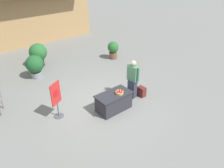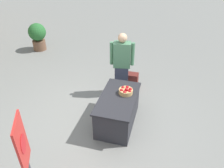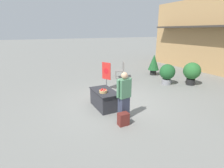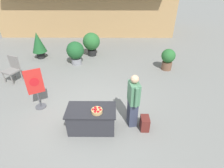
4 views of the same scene
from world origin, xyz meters
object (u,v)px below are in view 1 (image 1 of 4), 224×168
Objects in this scene: person_visitor at (133,79)px; potted_plant_near_left at (38,53)px; display_table at (114,102)px; apple_basket at (120,92)px; poster_board at (56,99)px; potted_plant_far_right at (35,65)px; backpack at (142,92)px; potted_plant_far_left at (113,49)px.

potted_plant_near_left is at bearing -81.41° from person_visitor.
display_table is 4.63× the size of apple_basket.
poster_board is at bearing -105.49° from potted_plant_near_left.
potted_plant_far_right is (-1.44, 4.57, -0.10)m from apple_basket.
person_visitor is 1.32× the size of potted_plant_near_left.
potted_plant_far_left reaches higher than backpack.
poster_board is 3.54m from potted_plant_far_right.
backpack is at bearing -69.31° from potted_plant_near_left.
potted_plant_far_right reaches higher than backpack.
person_visitor is 1.44× the size of potted_plant_far_right.
potted_plant_near_left is at bearing 59.69° from potted_plant_far_right.
potted_plant_far_right reaches higher than display_table.
poster_board is 4.81m from potted_plant_near_left.
potted_plant_near_left reaches higher than backpack.
backpack is 6.03m from potted_plant_near_left.
potted_plant_far_right is 4.48m from potted_plant_far_left.
person_visitor is (1.18, 0.20, 0.50)m from display_table.
poster_board reaches higher than apple_basket.
poster_board is at bearing -99.95° from potted_plant_far_right.
poster_board reaches higher than potted_plant_far_right.
poster_board reaches higher than potted_plant_far_left.
apple_basket is 0.71× the size of backpack.
display_table is 5.01m from potted_plant_far_left.
potted_plant_far_right is at bearing 122.07° from backpack.
display_table is 1.36× the size of potted_plant_far_left.
person_visitor reaches higher than poster_board.
apple_basket reaches higher than backpack.
poster_board is 5.83m from potted_plant_far_left.
potted_plant_far_left is at bearing -7.44° from potted_plant_far_right.
apple_basket is at bearing 34.93° from poster_board.
person_visitor is 3.98× the size of backpack.
apple_basket is 0.24× the size of potted_plant_near_left.
apple_basket is at bearing -175.55° from backpack.
potted_plant_near_left is 1.10× the size of potted_plant_far_right.
potted_plant_far_left is at bearing 50.60° from display_table.
display_table is at bearing -74.13° from potted_plant_far_right.
potted_plant_near_left is at bearing 137.28° from poster_board.
display_table is 4.63m from potted_plant_far_right.
person_visitor is at bearing 148.45° from backpack.
apple_basket is 2.32m from poster_board.
potted_plant_far_left is at bearing 53.09° from apple_basket.
potted_plant_far_left is at bearing -24.74° from potted_plant_near_left.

